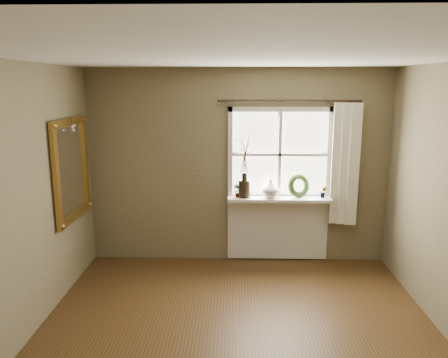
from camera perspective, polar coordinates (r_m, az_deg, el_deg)
floor at (r=4.23m, az=1.86°, el=-22.15°), size 4.50×4.50×0.00m
ceiling at (r=3.49m, az=2.16°, el=15.74°), size 4.50×4.50×0.00m
wall_back at (r=5.89m, az=1.80°, el=1.63°), size 4.00×0.10×2.60m
window_frame at (r=5.81m, az=7.25°, el=3.21°), size 1.36×0.06×1.24m
window_sill at (r=5.83m, az=7.20°, el=-2.60°), size 1.36×0.26×0.04m
window_apron at (r=6.06m, az=6.99°, el=-6.36°), size 1.36×0.04×0.88m
dark_jug at (r=5.77m, az=2.69°, el=-1.27°), size 0.19×0.19×0.24m
cream_vase at (r=5.78m, az=6.08°, el=-1.23°), size 0.29×0.29×0.25m
wreath at (r=5.86m, az=9.71°, el=-1.18°), size 0.35×0.25×0.32m
potted_plant_left at (r=5.77m, az=1.69°, el=-1.51°), size 0.10×0.08×0.18m
potted_plant_right at (r=5.89m, az=12.85°, el=-1.68°), size 0.10×0.09×0.15m
curtain at (r=5.88m, az=15.49°, el=1.83°), size 0.36×0.12×1.59m
curtain_rod at (r=5.70m, az=8.52°, el=10.07°), size 1.84×0.03×0.03m
gilt_mirror at (r=5.44m, az=-19.29°, el=1.23°), size 0.10×1.01×1.20m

